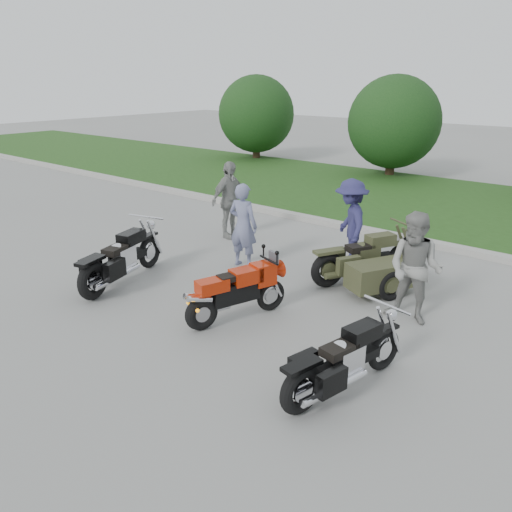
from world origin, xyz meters
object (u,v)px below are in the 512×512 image
Objects in this scene: cruiser_left at (120,261)px; person_stripe at (243,226)px; sportbike_red at (235,291)px; person_grey at (415,269)px; cruiser_sidecar at (374,268)px; person_back at (229,200)px; person_denim at (350,224)px; cruiser_right at (341,363)px.

person_stripe reaches higher than cruiser_left.
sportbike_red is at bearing 119.82° from person_stripe.
person_grey reaches higher than person_stripe.
person_stripe is at bearing -139.09° from cruiser_sidecar.
person_stripe is (-1.58, 2.04, 0.37)m from sportbike_red.
person_back is at bearing 162.58° from person_grey.
cruiser_left is at bearing -115.51° from cruiser_sidecar.
cruiser_left is at bearing -159.25° from person_grey.
person_denim is 3.39m from person_back.
cruiser_left is 3.70m from person_back.
person_grey is at bearing 6.63° from cruiser_left.
person_grey is at bearing -103.21° from person_back.
person_grey is (5.08, 2.12, 0.45)m from cruiser_left.
cruiser_left is 2.64m from person_stripe.
person_denim reaches higher than person_stripe.
person_denim is (0.20, 3.44, 0.42)m from sportbike_red.
cruiser_sidecar is at bearing 10.11° from person_denim.
person_denim is (1.77, 1.40, 0.05)m from person_stripe.
cruiser_sidecar is 1.36m from person_denim.
person_back reaches higher than cruiser_sidecar.
sportbike_red is at bearing -85.82° from cruiser_sidecar.
person_grey reaches higher than cruiser_left.
person_grey is at bearing 169.27° from person_stripe.
person_stripe is (-2.76, -0.63, 0.47)m from cruiser_sidecar.
cruiser_right is 4.69m from person_denim.
person_denim is at bearing 35.07° from cruiser_left.
cruiser_right is at bearing -20.39° from cruiser_left.
person_back is (-5.61, 4.04, 0.54)m from cruiser_right.
person_grey is at bearing 105.31° from cruiser_right.
person_back reaches higher than sportbike_red.
cruiser_right is 3.55m from cruiser_sidecar.
cruiser_right is 4.84m from person_stripe.
sportbike_red is 0.96× the size of person_back.
sportbike_red is 0.98× the size of person_denim.
cruiser_left is 5.22m from cruiser_right.
person_denim reaches higher than cruiser_left.
cruiser_sidecar is at bearing -175.20° from person_stripe.
cruiser_right is at bearing -41.60° from cruiser_sidecar.
person_back is (-0.40, 3.64, 0.48)m from cruiser_left.
person_denim reaches higher than cruiser_sidecar.
person_back reaches higher than person_denim.
cruiser_left is at bearing -80.71° from person_denim.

